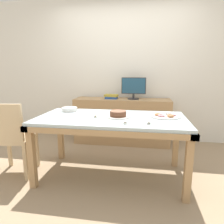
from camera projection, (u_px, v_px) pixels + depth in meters
name	position (u px, v px, depth m)	size (l,w,h in m)	color
ground_plane	(111.00, 175.00, 2.54)	(12.00, 12.00, 0.00)	#997F60
wall_back	(124.00, 71.00, 3.74)	(8.00, 0.10, 2.60)	silver
dining_table	(111.00, 124.00, 2.40)	(1.79, 0.91, 0.77)	silver
chair	(12.00, 136.00, 2.43)	(0.48, 0.48, 0.94)	#D1B284
sideboard	(122.00, 121.00, 3.63)	(1.70, 0.44, 0.81)	tan
computer_monitor	(134.00, 88.00, 3.48)	(0.42, 0.20, 0.38)	#262628
book_stack	(111.00, 97.00, 3.57)	(0.25, 0.18, 0.08)	#23478C
cake_chocolate_round	(118.00, 114.00, 2.37)	(0.29, 0.29, 0.07)	silver
pastry_platter	(165.00, 116.00, 2.39)	(0.37, 0.37, 0.04)	silver
plate_stack	(70.00, 109.00, 2.72)	(0.21, 0.21, 0.05)	silver
tealight_near_front	(95.00, 117.00, 2.33)	(0.04, 0.04, 0.04)	silver
tealight_left_edge	(125.00, 123.00, 2.05)	(0.04, 0.04, 0.04)	silver
tealight_centre	(149.00, 124.00, 2.03)	(0.04, 0.04, 0.04)	silver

